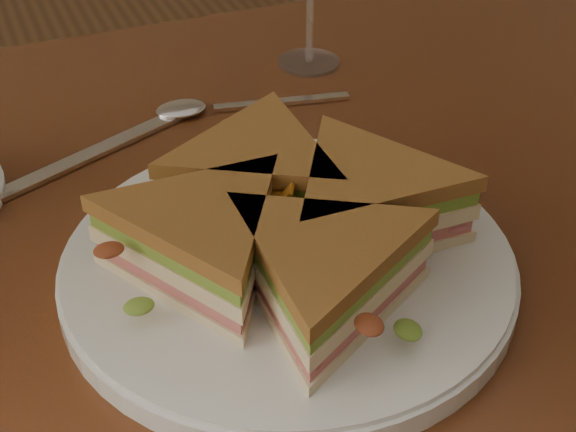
{
  "coord_description": "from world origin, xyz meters",
  "views": [
    {
      "loc": [
        -0.13,
        -0.46,
        1.11
      ],
      "look_at": [
        0.03,
        -0.07,
        0.8
      ],
      "focal_mm": 50.0,
      "sensor_mm": 36.0,
      "label": 1
    }
  ],
  "objects_px": {
    "plate": "(288,265)",
    "spoon": "(206,108)",
    "knife": "(69,165)",
    "sandwich_wedges": "(288,222)",
    "table": "(219,328)"
  },
  "relations": [
    {
      "from": "table",
      "to": "spoon",
      "type": "xyz_separation_m",
      "value": [
        0.05,
        0.18,
        0.1
      ]
    },
    {
      "from": "table",
      "to": "spoon",
      "type": "relative_size",
      "value": 6.6
    },
    {
      "from": "sandwich_wedges",
      "to": "plate",
      "type": "bearing_deg",
      "value": 180.0
    },
    {
      "from": "knife",
      "to": "table",
      "type": "bearing_deg",
      "value": -81.68
    },
    {
      "from": "knife",
      "to": "spoon",
      "type": "bearing_deg",
      "value": -4.5
    },
    {
      "from": "table",
      "to": "spoon",
      "type": "distance_m",
      "value": 0.21
    },
    {
      "from": "sandwich_wedges",
      "to": "spoon",
      "type": "xyz_separation_m",
      "value": [
        0.02,
        0.25,
        -0.04
      ]
    },
    {
      "from": "plate",
      "to": "spoon",
      "type": "distance_m",
      "value": 0.25
    },
    {
      "from": "table",
      "to": "knife",
      "type": "bearing_deg",
      "value": 121.86
    },
    {
      "from": "sandwich_wedges",
      "to": "spoon",
      "type": "relative_size",
      "value": 1.5
    },
    {
      "from": "plate",
      "to": "spoon",
      "type": "xyz_separation_m",
      "value": [
        0.02,
        0.25,
        -0.0
      ]
    },
    {
      "from": "sandwich_wedges",
      "to": "knife",
      "type": "relative_size",
      "value": 1.35
    },
    {
      "from": "plate",
      "to": "knife",
      "type": "bearing_deg",
      "value": 120.06
    },
    {
      "from": "plate",
      "to": "spoon",
      "type": "height_order",
      "value": "plate"
    },
    {
      "from": "spoon",
      "to": "knife",
      "type": "height_order",
      "value": "spoon"
    }
  ]
}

